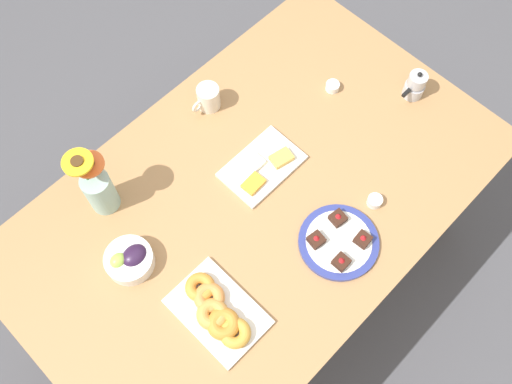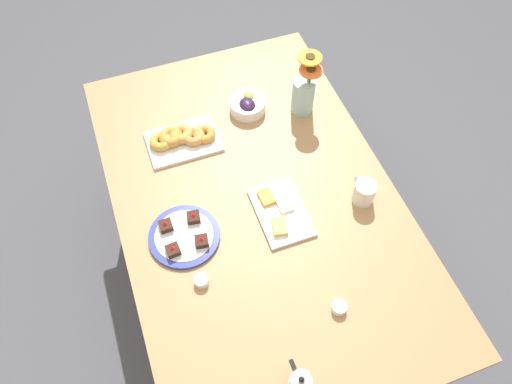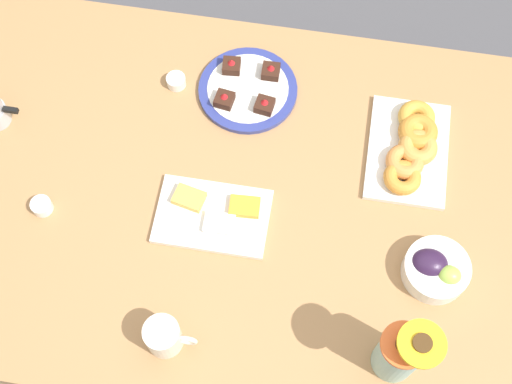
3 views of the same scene
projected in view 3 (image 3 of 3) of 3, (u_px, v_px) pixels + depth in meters
The scene contains 10 objects.
ground_plane at pixel (256, 289), 2.34m from camera, with size 6.00×6.00×0.00m, color #4C4C51.
dining_table at pixel (256, 213), 1.75m from camera, with size 1.60×1.00×0.74m.
coffee_mug at pixel (164, 336), 1.49m from camera, with size 0.11×0.08×0.09m.
grape_bowl at pixel (435, 269), 1.57m from camera, with size 0.15×0.15×0.07m.
cheese_platter at pixel (213, 215), 1.64m from camera, with size 0.26×0.17×0.03m.
croissant_platter at pixel (411, 148), 1.70m from camera, with size 0.19×0.28×0.05m.
jam_cup_honey at pixel (42, 206), 1.65m from camera, with size 0.05×0.05×0.03m.
jam_cup_berry at pixel (176, 81), 1.79m from camera, with size 0.05×0.05×0.03m.
dessert_plate at pixel (248, 89), 1.78m from camera, with size 0.25×0.25×0.05m.
flower_vase at pixel (400, 353), 1.43m from camera, with size 0.11×0.11×0.27m.
Camera 3 is at (0.11, -0.66, 2.27)m, focal length 50.00 mm.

